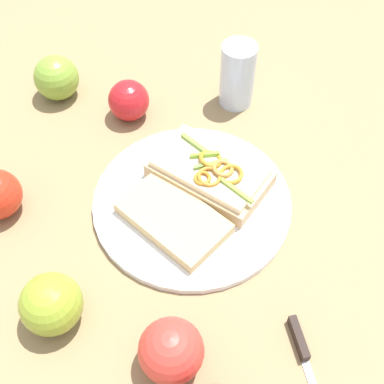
% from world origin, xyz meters
% --- Properties ---
extents(ground_plane, '(2.00, 2.00, 0.00)m').
position_xyz_m(ground_plane, '(0.00, 0.00, 0.00)').
color(ground_plane, '#917751').
rests_on(ground_plane, ground).
extents(plate, '(0.30, 0.30, 0.01)m').
position_xyz_m(plate, '(0.00, 0.00, 0.01)').
color(plate, white).
rests_on(plate, ground_plane).
extents(sandwich, '(0.20, 0.19, 0.05)m').
position_xyz_m(sandwich, '(-0.03, 0.04, 0.03)').
color(sandwich, tan).
rests_on(sandwich, plate).
extents(bread_slice_side, '(0.18, 0.16, 0.02)m').
position_xyz_m(bread_slice_side, '(0.03, -0.04, 0.02)').
color(bread_slice_side, tan).
rests_on(bread_slice_side, plate).
extents(apple_0, '(0.11, 0.11, 0.08)m').
position_xyz_m(apple_0, '(-0.31, -0.16, 0.04)').
color(apple_0, '#7CA435').
rests_on(apple_0, ground_plane).
extents(apple_1, '(0.09, 0.09, 0.08)m').
position_xyz_m(apple_1, '(0.12, -0.22, 0.04)').
color(apple_1, '#8EA72E').
rests_on(apple_1, ground_plane).
extents(apple_2, '(0.10, 0.10, 0.07)m').
position_xyz_m(apple_2, '(-0.22, -0.05, 0.04)').
color(apple_2, red).
rests_on(apple_2, ground_plane).
extents(apple_3, '(0.11, 0.11, 0.08)m').
position_xyz_m(apple_3, '(0.22, -0.09, 0.04)').
color(apple_3, red).
rests_on(apple_3, ground_plane).
extents(drinking_glass, '(0.06, 0.06, 0.12)m').
position_xyz_m(drinking_glass, '(-0.20, 0.14, 0.06)').
color(drinking_glass, silver).
rests_on(drinking_glass, ground_plane).
extents(knife, '(0.13, 0.02, 0.02)m').
position_xyz_m(knife, '(0.26, 0.06, 0.01)').
color(knife, silver).
rests_on(knife, ground_plane).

